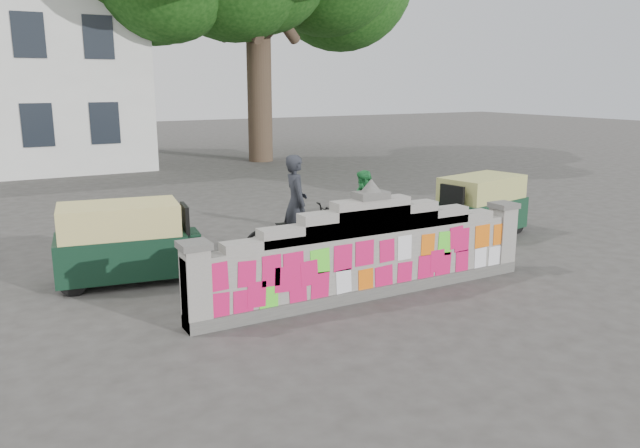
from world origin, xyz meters
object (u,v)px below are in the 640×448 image
at_px(rickshaw_right, 479,205).
at_px(pedestrian, 364,206).
at_px(rickshaw_left, 125,241).
at_px(cyclist_rider, 296,215).
at_px(cyclist_bike, 296,234).

bearing_deg(rickshaw_right, pedestrian, -31.52).
bearing_deg(rickshaw_left, pedestrian, 13.46).
xyz_separation_m(cyclist_rider, rickshaw_left, (-3.29, 0.36, -0.21)).
relative_size(cyclist_bike, pedestrian, 1.34).
bearing_deg(cyclist_rider, rickshaw_right, -81.42).
height_order(cyclist_bike, rickshaw_right, rickshaw_right).
xyz_separation_m(rickshaw_left, rickshaw_right, (8.06, -0.50, -0.02)).
xyz_separation_m(pedestrian, rickshaw_left, (-5.44, -0.45, -0.05)).
bearing_deg(rickshaw_left, cyclist_bike, 2.55).
distance_m(cyclist_bike, rickshaw_left, 3.32).
bearing_deg(cyclist_bike, pedestrian, -59.10).
bearing_deg(rickshaw_right, cyclist_rider, -13.37).
xyz_separation_m(cyclist_bike, cyclist_rider, (-0.00, 0.00, 0.39)).
height_order(cyclist_rider, rickshaw_left, cyclist_rider).
xyz_separation_m(cyclist_bike, rickshaw_left, (-3.29, 0.36, 0.18)).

